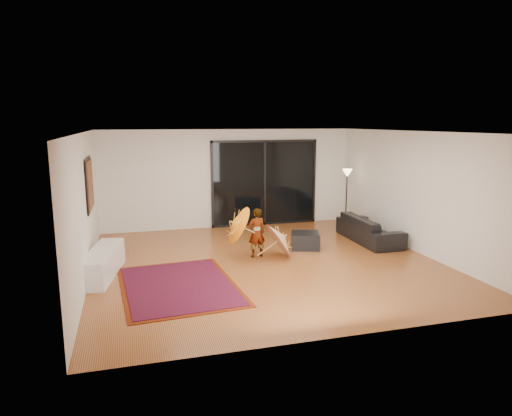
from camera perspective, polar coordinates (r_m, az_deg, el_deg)
name	(u,v)px	position (r m, az deg, el deg)	size (l,w,h in m)	color
floor	(266,262)	(9.62, 1.30, -6.81)	(7.00, 7.00, 0.00)	#AF5F30
ceiling	(267,132)	(9.18, 1.37, 9.48)	(7.00, 7.00, 0.00)	white
wall_back	(230,179)	(12.66, -3.31, 3.69)	(7.00, 7.00, 0.00)	silver
wall_front	(344,242)	(6.12, 10.99, -4.17)	(7.00, 7.00, 0.00)	silver
wall_left	(85,208)	(8.94, -20.64, 0.05)	(7.00, 7.00, 0.00)	silver
wall_right	(416,192)	(10.85, 19.32, 1.91)	(7.00, 7.00, 0.00)	silver
sliding_door	(265,183)	(12.90, 1.08, 3.16)	(3.06, 0.07, 2.40)	black
painting	(90,184)	(9.88, -20.08, 2.81)	(0.04, 1.28, 1.08)	black
media_console	(103,263)	(9.21, -18.61, -6.53)	(0.46, 1.84, 0.51)	white
speaker	(103,267)	(9.35, -18.54, -7.01)	(0.25, 0.25, 0.29)	#424244
persian_rug	(179,285)	(8.41, -9.66, -9.53)	(2.18, 2.90, 0.02)	#5D1B07
sofa	(369,229)	(11.56, 13.98, -2.55)	(2.10, 0.82, 0.61)	black
ottoman	(305,240)	(10.70, 6.18, -4.05)	(0.64, 0.64, 0.36)	black
floor_lamp	(347,181)	(12.83, 11.30, 3.27)	(0.28, 0.28, 1.62)	black
child	(257,233)	(9.87, 0.07, -3.11)	(0.39, 0.26, 1.08)	#999999
parasol_orange	(232,226)	(9.64, -2.99, -2.26)	(0.56, 0.85, 0.88)	orange
parasol_white	(285,234)	(9.91, 3.66, -3.28)	(0.62, 0.86, 0.94)	beige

